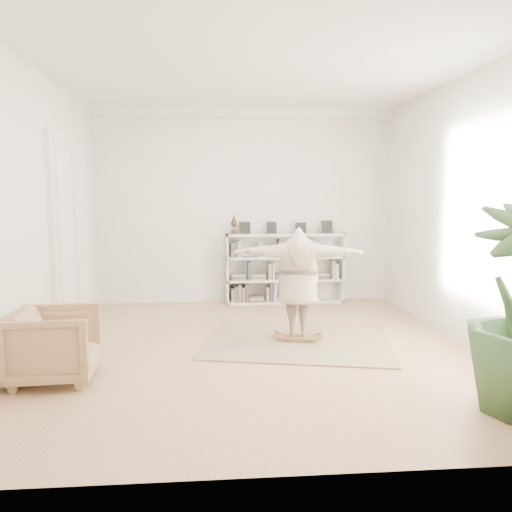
{
  "coord_description": "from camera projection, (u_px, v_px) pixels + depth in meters",
  "views": [
    {
      "loc": [
        -0.56,
        -6.35,
        2.02
      ],
      "look_at": [
        0.0,
        0.4,
        1.19
      ],
      "focal_mm": 35.0,
      "sensor_mm": 36.0,
      "label": 1
    }
  ],
  "objects": [
    {
      "name": "floor",
      "position": [
        258.0,
        349.0,
        6.57
      ],
      "size": [
        6.0,
        6.0,
        0.0
      ],
      "primitive_type": "plane",
      "color": "tan",
      "rests_on": "ground"
    },
    {
      "name": "room_shell",
      "position": [
        244.0,
        112.0,
        9.05
      ],
      "size": [
        6.0,
        6.0,
        6.0
      ],
      "color": "silver",
      "rests_on": "floor"
    },
    {
      "name": "doors",
      "position": [
        71.0,
        236.0,
        7.46
      ],
      "size": [
        0.09,
        1.78,
        2.92
      ],
      "color": "white",
      "rests_on": "floor"
    },
    {
      "name": "bookshelf",
      "position": [
        285.0,
        269.0,
        9.34
      ],
      "size": [
        2.2,
        0.35,
        1.64
      ],
      "color": "silver",
      "rests_on": "floor"
    },
    {
      "name": "armchair",
      "position": [
        55.0,
        345.0,
        5.42
      ],
      "size": [
        0.92,
        0.9,
        0.8
      ],
      "primitive_type": "imported",
      "rotation": [
        0.0,
        0.0,
        1.63
      ],
      "color": "tan",
      "rests_on": "floor"
    },
    {
      "name": "rug",
      "position": [
        297.0,
        340.0,
        6.92
      ],
      "size": [
        2.87,
        2.48,
        0.02
      ],
      "primitive_type": "cube",
      "rotation": [
        0.0,
        0.0,
        -0.21
      ],
      "color": "tan",
      "rests_on": "floor"
    },
    {
      "name": "rocker_board",
      "position": [
        297.0,
        337.0,
        6.91
      ],
      "size": [
        0.51,
        0.37,
        0.1
      ],
      "rotation": [
        0.0,
        0.0,
        -0.21
      ],
      "color": "olive",
      "rests_on": "rug"
    },
    {
      "name": "person",
      "position": [
        298.0,
        280.0,
        6.81
      ],
      "size": [
        1.9,
        0.88,
        1.5
      ],
      "primitive_type": "imported",
      "rotation": [
        0.0,
        0.0,
        2.93
      ],
      "color": "tan",
      "rests_on": "rocker_board"
    }
  ]
}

